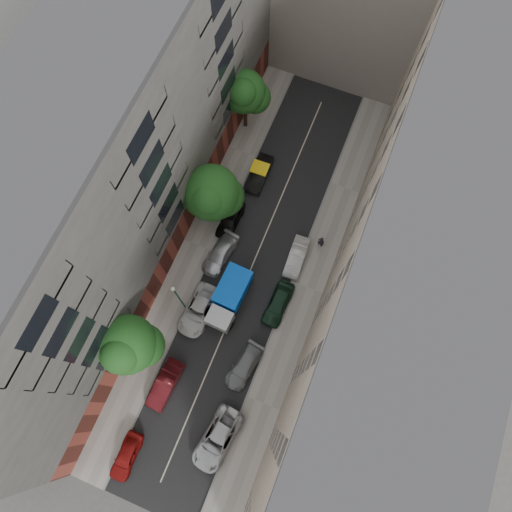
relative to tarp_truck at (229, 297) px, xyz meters
The scene contains 22 objects.
ground 4.15m from the tarp_truck, 81.12° to the left, with size 120.00×120.00×0.00m, color #4C4C49.
road_surface 4.14m from the tarp_truck, 81.12° to the left, with size 8.00×44.00×0.02m, color black.
sidewalk_left 6.37m from the tarp_truck, 141.93° to the left, with size 3.00×44.00×0.15m, color gray.
sidewalk_right 7.34m from the tarp_truck, 32.18° to the left, with size 3.00×44.00×0.15m, color gray.
building_left 14.00m from the tarp_truck, 159.74° to the left, with size 8.00×44.00×20.00m, color #464441.
building_right 14.92m from the tarp_truck, 18.31° to the left, with size 8.00×44.00×20.00m, color #C6B29A.
tarp_truck is the anchor object (origin of this frame).
car_left_0 15.40m from the tarp_truck, 100.19° to the right, with size 1.57×3.91×1.33m, color maroon.
car_left_1 9.18m from the tarp_truck, 103.91° to the right, with size 1.55×4.44×1.46m, color #4C0F13.
car_left_2 3.04m from the tarp_truck, 138.28° to the right, with size 2.34×5.08×1.41m, color silver.
car_left_3 4.50m from the tarp_truck, 124.79° to the left, with size 1.86×4.57×1.33m, color silver.
car_left_4 7.87m from the tarp_truck, 112.46° to the left, with size 1.71×4.25×1.45m, color black.
car_left_5 13.05m from the tarp_truck, 99.72° to the left, with size 1.51×4.34×1.43m, color black.
car_right_0 11.76m from the tarp_truck, 71.90° to the right, with size 2.51×5.44×1.51m, color #B4B5B9.
car_right_1 6.09m from the tarp_truck, 55.22° to the right, with size 1.80×4.42×1.28m, color slate.
car_right_2 4.43m from the tarp_truck, 16.43° to the left, with size 1.78×4.43×1.51m, color #152F1E.
car_right_3 7.38m from the tarp_truck, 55.09° to the left, with size 1.46×4.18×1.38m, color silver.
tree_near 9.79m from the tarp_truck, 125.06° to the right, with size 4.97×4.65×8.10m.
tree_mid 9.18m from the tarp_truck, 121.82° to the left, with size 5.36×5.10×7.09m.
tree_far 19.06m from the tarp_truck, 107.80° to the left, with size 4.57×4.18×7.57m.
lamp_post 4.95m from the tarp_truck, 150.47° to the right, with size 0.36×0.36×6.54m.
pedestrian 10.02m from the tarp_truck, 54.58° to the left, with size 0.65×0.43×1.79m, color black.
Camera 1 is at (5.10, -11.68, 40.88)m, focal length 32.00 mm.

